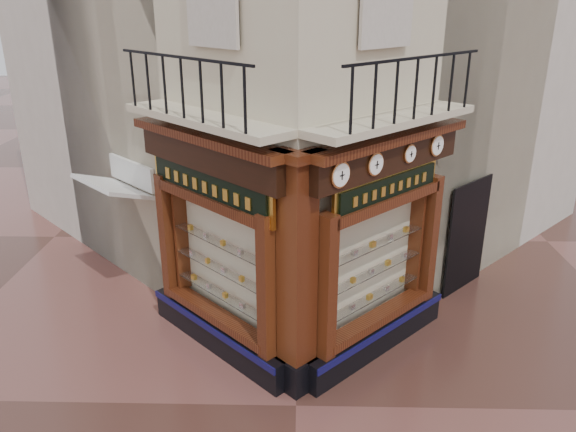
{
  "coord_description": "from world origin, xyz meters",
  "views": [
    {
      "loc": [
        0.04,
        -7.1,
        5.93
      ],
      "look_at": [
        -0.17,
        2.0,
        2.41
      ],
      "focal_mm": 35.0,
      "sensor_mm": 36.0,
      "label": 1
    }
  ],
  "objects_px": {
    "clock_a": "(340,175)",
    "signboard_right": "(389,188)",
    "clock_d": "(437,145)",
    "corner_pilaster": "(297,280)",
    "clock_b": "(375,164)",
    "signboard_left": "(208,186)",
    "awning": "(125,292)",
    "clock_c": "(410,154)"
  },
  "relations": [
    {
      "from": "clock_a",
      "to": "clock_d",
      "type": "height_order",
      "value": "clock_a"
    },
    {
      "from": "clock_a",
      "to": "signboard_right",
      "type": "distance_m",
      "value": 1.43
    },
    {
      "from": "clock_b",
      "to": "awning",
      "type": "xyz_separation_m",
      "value": [
        -4.91,
        2.48,
        -3.62
      ]
    },
    {
      "from": "clock_c",
      "to": "awning",
      "type": "xyz_separation_m",
      "value": [
        -5.53,
        1.86,
        -3.62
      ]
    },
    {
      "from": "corner_pilaster",
      "to": "signboard_left",
      "type": "distance_m",
      "value": 2.12
    },
    {
      "from": "clock_c",
      "to": "signboard_left",
      "type": "distance_m",
      "value": 3.29
    },
    {
      "from": "signboard_left",
      "to": "clock_a",
      "type": "bearing_deg",
      "value": -161.28
    },
    {
      "from": "clock_a",
      "to": "signboard_right",
      "type": "height_order",
      "value": "clock_a"
    },
    {
      "from": "clock_b",
      "to": "signboard_right",
      "type": "distance_m",
      "value": 0.75
    },
    {
      "from": "corner_pilaster",
      "to": "clock_d",
      "type": "distance_m",
      "value": 3.36
    },
    {
      "from": "corner_pilaster",
      "to": "signboard_right",
      "type": "height_order",
      "value": "corner_pilaster"
    },
    {
      "from": "signboard_right",
      "to": "signboard_left",
      "type": "bearing_deg",
      "value": 135.0
    },
    {
      "from": "clock_d",
      "to": "clock_c",
      "type": "bearing_deg",
      "value": -180.0
    },
    {
      "from": "clock_a",
      "to": "signboard_left",
      "type": "bearing_deg",
      "value": 108.72
    },
    {
      "from": "corner_pilaster",
      "to": "awning",
      "type": "distance_m",
      "value": 5.2
    },
    {
      "from": "clock_a",
      "to": "clock_d",
      "type": "bearing_deg",
      "value": 0.0
    },
    {
      "from": "clock_c",
      "to": "clock_d",
      "type": "relative_size",
      "value": 0.82
    },
    {
      "from": "signboard_right",
      "to": "awning",
      "type": "bearing_deg",
      "value": 113.74
    },
    {
      "from": "signboard_left",
      "to": "signboard_right",
      "type": "bearing_deg",
      "value": -135.0
    },
    {
      "from": "clock_c",
      "to": "clock_d",
      "type": "xyz_separation_m",
      "value": [
        0.56,
        0.56,
        -0.0
      ]
    },
    {
      "from": "clock_d",
      "to": "signboard_left",
      "type": "xyz_separation_m",
      "value": [
        -3.8,
        -0.73,
        -0.52
      ]
    },
    {
      "from": "clock_d",
      "to": "signboard_right",
      "type": "height_order",
      "value": "clock_d"
    },
    {
      "from": "clock_b",
      "to": "awning",
      "type": "height_order",
      "value": "clock_b"
    },
    {
      "from": "clock_b",
      "to": "signboard_right",
      "type": "bearing_deg",
      "value": 11.66
    },
    {
      "from": "clock_a",
      "to": "signboard_left",
      "type": "distance_m",
      "value": 2.36
    },
    {
      "from": "clock_b",
      "to": "signboard_left",
      "type": "bearing_deg",
      "value": 125.11
    },
    {
      "from": "clock_a",
      "to": "awning",
      "type": "distance_m",
      "value": 6.42
    },
    {
      "from": "clock_d",
      "to": "signboard_right",
      "type": "relative_size",
      "value": 0.2
    },
    {
      "from": "corner_pilaster",
      "to": "clock_a",
      "type": "height_order",
      "value": "corner_pilaster"
    },
    {
      "from": "awning",
      "to": "signboard_right",
      "type": "bearing_deg",
      "value": -156.26
    },
    {
      "from": "corner_pilaster",
      "to": "clock_b",
      "type": "relative_size",
      "value": 11.0
    },
    {
      "from": "clock_c",
      "to": "awning",
      "type": "bearing_deg",
      "value": 116.45
    },
    {
      "from": "signboard_right",
      "to": "corner_pilaster",
      "type": "bearing_deg",
      "value": 169.75
    },
    {
      "from": "clock_a",
      "to": "clock_b",
      "type": "bearing_deg",
      "value": -0.0
    },
    {
      "from": "awning",
      "to": "corner_pilaster",
      "type": "bearing_deg",
      "value": -174.05
    },
    {
      "from": "clock_d",
      "to": "clock_a",
      "type": "bearing_deg",
      "value": -180.0
    },
    {
      "from": "clock_b",
      "to": "clock_d",
      "type": "xyz_separation_m",
      "value": [
        1.18,
        1.18,
        -0.0
      ]
    },
    {
      "from": "clock_a",
      "to": "corner_pilaster",
      "type": "bearing_deg",
      "value": 134.63
    },
    {
      "from": "clock_c",
      "to": "clock_d",
      "type": "distance_m",
      "value": 0.79
    },
    {
      "from": "clock_b",
      "to": "signboard_left",
      "type": "xyz_separation_m",
      "value": [
        -2.62,
        0.46,
        -0.52
      ]
    },
    {
      "from": "awning",
      "to": "clock_d",
      "type": "bearing_deg",
      "value": -147.06
    },
    {
      "from": "corner_pilaster",
      "to": "clock_a",
      "type": "xyz_separation_m",
      "value": [
        0.6,
        -0.0,
        1.67
      ]
    }
  ]
}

